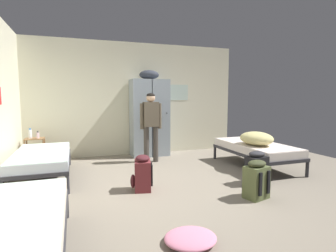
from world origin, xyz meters
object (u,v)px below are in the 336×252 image
Objects in this scene: bed_left_front at (7,228)px; bed_left_rear at (42,158)px; backpack_olive at (256,180)px; water_bottle at (30,134)px; bed_right at (255,148)px; backpack_maroon at (142,174)px; lotion_bottle at (38,135)px; backpack_black at (257,168)px; locker_bank at (149,116)px; shelf_unit at (35,149)px; clothes_pile_pink at (190,238)px; person_traveler at (151,121)px; bedding_heap at (256,138)px.

bed_left_rear is (0.00, 2.68, 0.00)m from bed_left_front.
water_bottle is at bearing 136.15° from backpack_olive.
bed_right is at bearing -21.16° from water_bottle.
bed_left_front is at bearing -134.00° from backpack_maroon.
lotion_bottle is 0.28× the size of backpack_black.
locker_bank reaches higher than shelf_unit.
clothes_pile_pink is at bearing -99.89° from locker_bank.
bed_left_rear is at bearing -74.25° from water_bottle.
backpack_olive reaches higher than bed_right.
locker_bank is 2.68m from bed_left_rear.
shelf_unit is 1.04× the size of backpack_maroon.
clothes_pile_pink is at bearing -65.58° from lotion_bottle.
locker_bank is 2.62m from shelf_unit.
water_bottle is at bearing 158.20° from lotion_bottle.
person_traveler reaches higher than lotion_bottle.
clothes_pile_pink is at bearing -143.56° from backpack_black.
person_traveler is at bearing -102.92° from locker_bank.
bedding_heap is at bearing 53.83° from backpack_black.
person_traveler is at bearing 144.21° from bedding_heap.
person_traveler reaches higher than bed_left_front.
bed_right is (1.75, -1.80, -0.59)m from locker_bank.
bed_right is at bearing -30.39° from person_traveler.
bed_left_rear is (-2.29, -1.28, -0.59)m from locker_bank.
locker_bank is 13.40× the size of lotion_bottle.
water_bottle is at bearing 105.75° from bed_left_rear.
bed_right is at bearing 28.19° from bed_left_front.
bedding_heap reaches higher than backpack_black.
backpack_maroon is (-2.42, -0.44, -0.36)m from bedding_heap.
lotion_bottle is at bearing 167.48° from person_traveler.
water_bottle is 2.97m from backpack_maroon.
backpack_olive reaches higher than bed_left_rear.
locker_bank is at bearing 77.08° from person_traveler.
person_traveler is at bearing 120.87° from backpack_black.
backpack_olive is at bearing -128.78° from backpack_black.
backpack_olive is (3.27, -3.15, -0.41)m from water_bottle.
lotion_bottle is at bearing 156.27° from bedding_heap.
backpack_olive is (0.81, -2.57, -0.65)m from person_traveler.
clothes_pile_pink is (1.58, -2.77, -0.33)m from bed_left_rear.
water_bottle is at bearing 166.89° from person_traveler.
shelf_unit is 0.30m from lotion_bottle.
person_traveler reaches higher than bed_right.
bed_left_rear is 8.96× the size of water_bottle.
shelf_unit is at bearing 93.73° from bed_left_front.
water_bottle is at bearing 156.34° from bedding_heap.
bed_left_rear is 3.99m from bedding_heap.
locker_bank is at bearing 29.15° from bed_left_rear.
bed_left_front is 3.95m from person_traveler.
bed_left_rear is 3.66m from backpack_black.
locker_bank is 3.94× the size of clothes_pile_pink.
backpack_black and backpack_maroon have the same top height.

